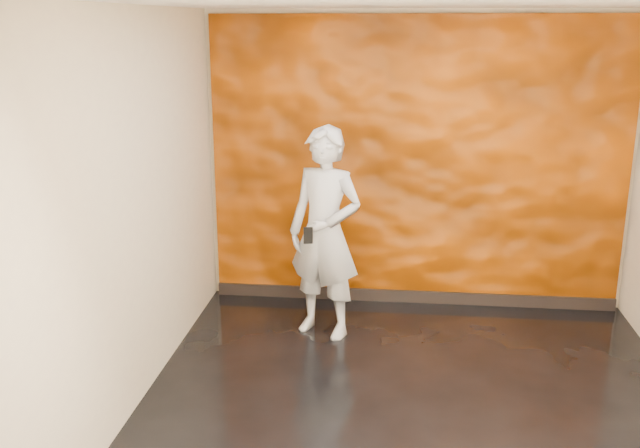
{
  "coord_description": "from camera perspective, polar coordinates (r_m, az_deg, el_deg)",
  "views": [
    {
      "loc": [
        -0.16,
        -4.73,
        2.69
      ],
      "look_at": [
        -0.79,
        0.86,
        1.08
      ],
      "focal_mm": 40.0,
      "sensor_mm": 36.0,
      "label": 1
    }
  ],
  "objects": [
    {
      "name": "room",
      "position": [
        4.91,
        8.12,
        0.54
      ],
      "size": [
        4.02,
        4.02,
        2.81
      ],
      "color": "black",
      "rests_on": "ground"
    },
    {
      "name": "feature_wall",
      "position": [
        6.82,
        7.71,
        4.73
      ],
      "size": [
        3.9,
        0.06,
        2.75
      ],
      "primitive_type": "cube",
      "color": "#C54E00",
      "rests_on": "ground"
    },
    {
      "name": "baseboard",
      "position": [
        7.15,
        7.33,
        -5.76
      ],
      "size": [
        3.9,
        0.04,
        0.12
      ],
      "primitive_type": "cube",
      "color": "black",
      "rests_on": "ground"
    },
    {
      "name": "man",
      "position": [
        6.15,
        0.41,
        -0.73
      ],
      "size": [
        0.79,
        0.67,
        1.85
      ],
      "primitive_type": "imported",
      "rotation": [
        0.0,
        0.0,
        -0.39
      ],
      "color": "#92959F",
      "rests_on": "ground"
    },
    {
      "name": "phone",
      "position": [
        5.94,
        -0.95,
        -0.92
      ],
      "size": [
        0.08,
        0.03,
        0.14
      ],
      "primitive_type": "cube",
      "rotation": [
        0.0,
        0.0,
        0.21
      ],
      "color": "black",
      "rests_on": "man"
    }
  ]
}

